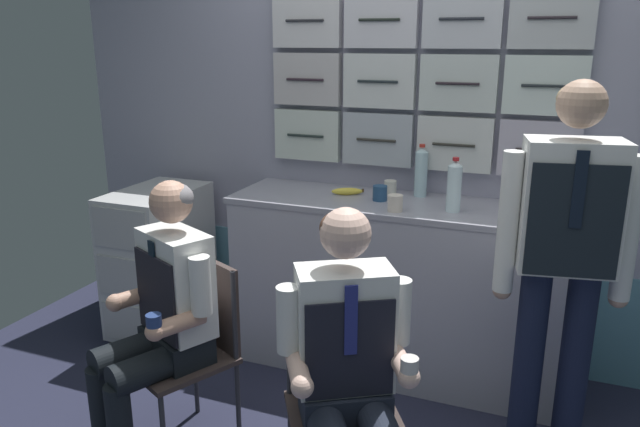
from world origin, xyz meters
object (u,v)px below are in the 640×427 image
(crew_member_left, at_px, (160,315))
(snack_banana, at_px, (347,191))
(water_bottle_clear, at_px, (421,172))
(coffee_cup_white, at_px, (380,193))
(crew_member_standing, at_px, (564,254))
(service_trolley, at_px, (159,259))
(crew_member_right, at_px, (349,371))
(folding_chair_right, at_px, (339,383))
(folding_chair_left, at_px, (196,334))

(crew_member_left, bearing_deg, snack_banana, 69.20)
(water_bottle_clear, relative_size, snack_banana, 1.63)
(coffee_cup_white, bearing_deg, crew_member_standing, -30.67)
(service_trolley, relative_size, snack_banana, 5.32)
(service_trolley, bearing_deg, crew_member_right, -34.08)
(folding_chair_right, distance_m, crew_member_right, 0.22)
(crew_member_left, xyz_separation_m, snack_banana, (0.43, 1.12, 0.30))
(folding_chair_right, relative_size, crew_member_right, 0.69)
(crew_member_left, relative_size, snack_banana, 7.10)
(folding_chair_left, distance_m, folding_chair_right, 0.73)
(crew_member_left, height_order, water_bottle_clear, water_bottle_clear)
(crew_member_left, bearing_deg, coffee_cup_white, 59.91)
(folding_chair_right, bearing_deg, crew_member_right, -58.77)
(coffee_cup_white, bearing_deg, snack_banana, 166.25)
(folding_chair_right, bearing_deg, water_bottle_clear, 89.70)
(crew_member_left, distance_m, crew_member_right, 0.89)
(folding_chair_right, height_order, water_bottle_clear, water_bottle_clear)
(crew_member_right, height_order, coffee_cup_white, crew_member_right)
(crew_member_standing, xyz_separation_m, coffee_cup_white, (-0.90, 0.54, 0.04))
(water_bottle_clear, bearing_deg, folding_chair_left, -123.47)
(crew_member_right, bearing_deg, crew_member_standing, 45.78)
(folding_chair_right, bearing_deg, snack_banana, 108.10)
(service_trolley, xyz_separation_m, crew_member_right, (1.57, -1.06, 0.18))
(folding_chair_left, distance_m, crew_member_standing, 1.57)
(service_trolley, height_order, snack_banana, snack_banana)
(snack_banana, bearing_deg, coffee_cup_white, -13.75)
(crew_member_left, distance_m, water_bottle_clear, 1.54)
(crew_member_left, xyz_separation_m, folding_chair_right, (0.79, 0.01, -0.15))
(folding_chair_left, distance_m, crew_member_left, 0.22)
(service_trolley, bearing_deg, crew_member_standing, -10.02)
(service_trolley, xyz_separation_m, crew_member_standing, (2.22, -0.39, 0.47))
(folding_chair_left, bearing_deg, snack_banana, 70.00)
(service_trolley, relative_size, crew_member_right, 0.75)
(service_trolley, bearing_deg, folding_chair_left, -45.63)
(crew_member_left, bearing_deg, crew_member_right, -8.52)
(crew_member_right, xyz_separation_m, coffee_cup_white, (-0.25, 1.21, 0.32))
(crew_member_right, relative_size, crew_member_standing, 0.75)
(crew_member_standing, height_order, water_bottle_clear, crew_member_standing)
(water_bottle_clear, distance_m, snack_banana, 0.41)
(crew_member_left, bearing_deg, folding_chair_left, 64.12)
(service_trolley, height_order, crew_member_standing, crew_member_standing)
(service_trolley, height_order, folding_chair_left, service_trolley)
(crew_member_left, relative_size, coffee_cup_white, 15.43)
(crew_member_left, relative_size, crew_member_standing, 0.75)
(service_trolley, distance_m, water_bottle_clear, 1.64)
(service_trolley, relative_size, water_bottle_clear, 3.26)
(service_trolley, xyz_separation_m, water_bottle_clear, (1.49, 0.31, 0.59))
(crew_member_right, bearing_deg, folding_chair_right, 121.23)
(crew_member_left, bearing_deg, service_trolley, 126.74)
(folding_chair_right, xyz_separation_m, coffee_cup_white, (-0.17, 1.07, 0.47))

